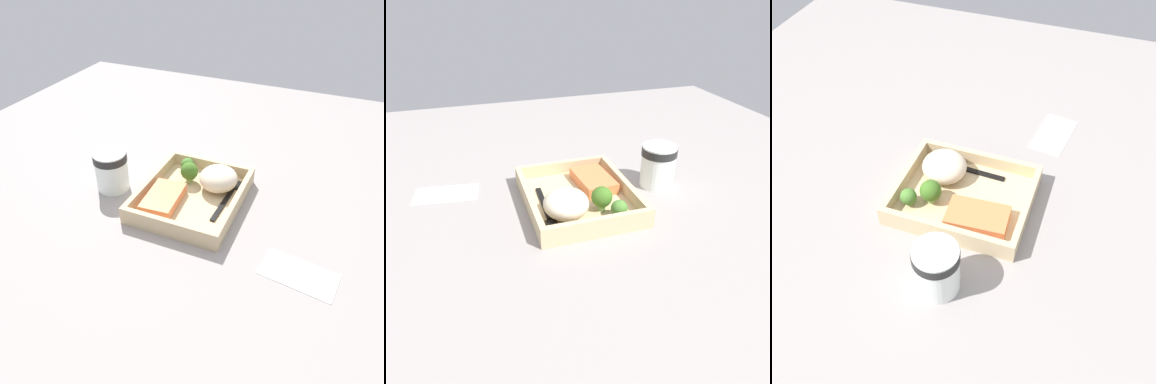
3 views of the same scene
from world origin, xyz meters
TOP-DOWN VIEW (x-y plane):
  - ground_plane at (0.00, 0.00)cm, footprint 160.00×160.00cm
  - takeout_tray at (0.00, 0.00)cm, footprint 26.30×21.96cm
  - tray_rim at (0.00, 0.00)cm, footprint 26.30×21.96cm
  - salmon_fillet at (-4.45, 5.06)cm, footprint 12.02×7.85cm
  - mashed_potatoes at (5.70, -4.25)cm, footprint 9.05×8.91cm
  - broccoli_floret_1 at (5.69, 3.12)cm, footprint 4.25×4.25cm
  - broccoli_floret_2 at (9.44, 5.28)cm, footprint 3.27×3.27cm
  - fork at (3.25, -7.57)cm, footprint 15.85×2.32cm
  - paper_cup at (-2.25, 19.66)cm, footprint 7.88×7.88cm
  - receipt_slip at (-12.56, -26.70)cm, footprint 9.04×14.52cm

SIDE VIEW (x-z plane):
  - ground_plane at x=0.00cm, z-range -2.00..0.00cm
  - receipt_slip at x=-12.56cm, z-range 0.00..0.24cm
  - takeout_tray at x=0.00cm, z-range 0.00..1.20cm
  - fork at x=3.25cm, z-range 1.20..1.64cm
  - salmon_fillet at x=-4.45cm, z-range 1.20..3.57cm
  - tray_rim at x=0.00cm, z-range 1.20..4.12cm
  - broccoli_floret_2 at x=9.44cm, z-range 1.37..5.15cm
  - mashed_potatoes at x=5.70cm, z-range 1.20..6.75cm
  - broccoli_floret_1 at x=5.69cm, z-range 1.50..6.59cm
  - paper_cup at x=-2.25cm, z-range 0.57..10.23cm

